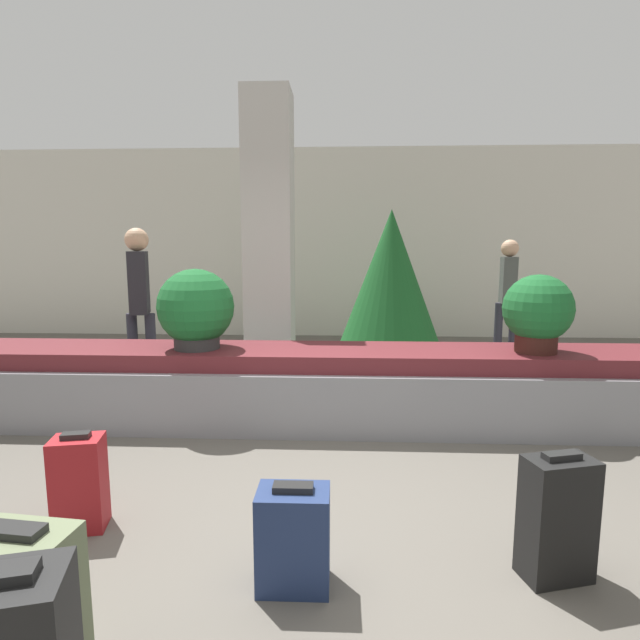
{
  "coord_description": "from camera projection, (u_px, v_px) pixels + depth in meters",
  "views": [
    {
      "loc": [
        0.2,
        -2.47,
        1.53
      ],
      "look_at": [
        0.0,
        1.77,
        0.91
      ],
      "focal_mm": 28.0,
      "sensor_mm": 36.0,
      "label": 1
    }
  ],
  "objects": [
    {
      "name": "ground_plane",
      "position": [
        304.0,
        536.0,
        2.67
      ],
      "size": [
        18.0,
        18.0,
        0.0
      ],
      "primitive_type": "plane",
      "color": "#59544C"
    },
    {
      "name": "potted_plant_1",
      "position": [
        538.0,
        312.0,
        4.12
      ],
      "size": [
        0.56,
        0.56,
        0.65
      ],
      "color": "#381914",
      "rests_on": "carousel"
    },
    {
      "name": "suitcase_1",
      "position": [
        20.0,
        602.0,
        1.79
      ],
      "size": [
        0.41,
        0.29,
        0.56
      ],
      "rotation": [
        0.0,
        0.0,
        -0.1
      ],
      "color": "#5B6647",
      "rests_on": "ground_plane"
    },
    {
      "name": "carousel",
      "position": [
        320.0,
        387.0,
        4.38
      ],
      "size": [
        6.85,
        0.89,
        0.66
      ],
      "color": "gray",
      "rests_on": "ground_plane"
    },
    {
      "name": "suitcase_6",
      "position": [
        293.0,
        538.0,
        2.25
      ],
      "size": [
        0.33,
        0.22,
        0.49
      ],
      "rotation": [
        0.0,
        0.0,
        0.01
      ],
      "color": "navy",
      "rests_on": "ground_plane"
    },
    {
      "name": "traveler_0",
      "position": [
        259.0,
        293.0,
        6.82
      ],
      "size": [
        0.36,
        0.29,
        1.56
      ],
      "rotation": [
        0.0,
        0.0,
        2.75
      ],
      "color": "#282833",
      "rests_on": "ground_plane"
    },
    {
      "name": "pillar",
      "position": [
        269.0,
        241.0,
        5.52
      ],
      "size": [
        0.52,
        0.52,
        3.2
      ],
      "color": "beige",
      "rests_on": "ground_plane"
    },
    {
      "name": "potted_plant_0",
      "position": [
        196.0,
        310.0,
        4.28
      ],
      "size": [
        0.66,
        0.66,
        0.69
      ],
      "color": "#2D2D2D",
      "rests_on": "carousel"
    },
    {
      "name": "traveler_2",
      "position": [
        508.0,
        289.0,
        6.75
      ],
      "size": [
        0.31,
        0.34,
        1.64
      ],
      "rotation": [
        0.0,
        0.0,
        -1.7
      ],
      "color": "#282833",
      "rests_on": "ground_plane"
    },
    {
      "name": "traveler_1",
      "position": [
        139.0,
        294.0,
        5.29
      ],
      "size": [
        0.31,
        0.36,
        1.74
      ],
      "rotation": [
        0.0,
        0.0,
        1.84
      ],
      "color": "#282833",
      "rests_on": "ground_plane"
    },
    {
      "name": "suitcase_3",
      "position": [
        79.0,
        483.0,
        2.71
      ],
      "size": [
        0.3,
        0.25,
        0.55
      ],
      "rotation": [
        0.0,
        0.0,
        0.21
      ],
      "color": "maroon",
      "rests_on": "ground_plane"
    },
    {
      "name": "suitcase_5",
      "position": [
        557.0,
        518.0,
        2.3
      ],
      "size": [
        0.35,
        0.26,
        0.61
      ],
      "rotation": [
        0.0,
        0.0,
        0.26
      ],
      "color": "black",
      "rests_on": "ground_plane"
    },
    {
      "name": "back_wall",
      "position": [
        332.0,
        244.0,
        8.56
      ],
      "size": [
        18.0,
        0.06,
        3.2
      ],
      "color": "beige",
      "rests_on": "ground_plane"
    },
    {
      "name": "decorated_tree",
      "position": [
        390.0,
        281.0,
        6.52
      ],
      "size": [
        1.39,
        1.39,
        2.02
      ],
      "color": "#4C331E",
      "rests_on": "ground_plane"
    }
  ]
}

